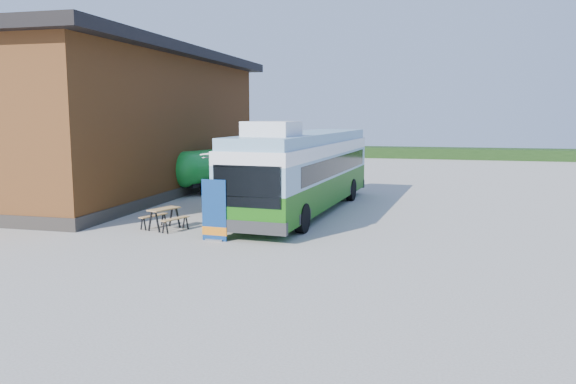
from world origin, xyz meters
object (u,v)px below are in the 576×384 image
(banner, at_px, (214,216))
(slurry_tanker, at_px, (212,167))
(person_b, at_px, (254,184))
(bus, at_px, (304,169))
(person_a, at_px, (282,192))
(picnic_table, at_px, (164,214))

(banner, distance_m, slurry_tanker, 11.97)
(person_b, bearing_deg, slurry_tanker, -87.19)
(person_b, distance_m, slurry_tanker, 5.23)
(bus, xyz_separation_m, banner, (-1.67, -6.15, -1.03))
(bus, height_order, person_a, bus)
(picnic_table, height_order, person_b, person_b)
(bus, height_order, slurry_tanker, bus)
(slurry_tanker, bearing_deg, person_b, -26.97)
(banner, xyz_separation_m, person_b, (-0.94, 7.25, 0.16))
(picnic_table, xyz_separation_m, slurry_tanker, (-2.05, 9.80, 0.73))
(person_a, xyz_separation_m, person_b, (-1.82, 1.81, 0.09))
(person_a, bearing_deg, picnic_table, -138.92)
(picnic_table, height_order, slurry_tanker, slurry_tanker)
(banner, bearing_deg, slurry_tanker, 116.72)
(bus, relative_size, slurry_tanker, 2.19)
(person_b, relative_size, slurry_tanker, 0.34)
(banner, distance_m, picnic_table, 2.77)
(banner, height_order, slurry_tanker, slurry_tanker)
(person_a, height_order, person_b, person_b)
(banner, relative_size, person_a, 1.13)
(banner, bearing_deg, picnic_table, 156.96)
(bus, bearing_deg, slurry_tanker, 145.93)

